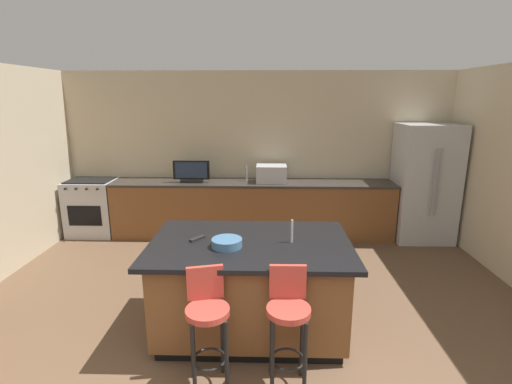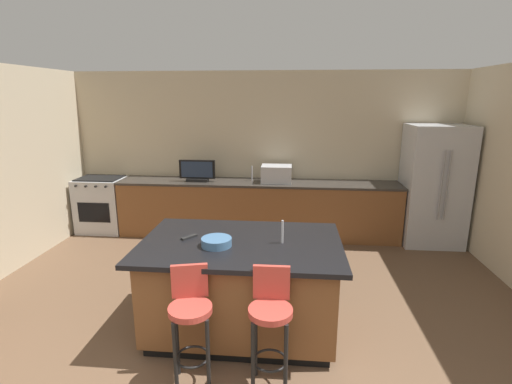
# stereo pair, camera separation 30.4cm
# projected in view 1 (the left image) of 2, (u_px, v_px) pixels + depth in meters

# --- Properties ---
(wall_back) EXTENTS (6.82, 0.12, 2.66)m
(wall_back) POSITION_uv_depth(u_px,v_px,m) (257.00, 153.00, 6.38)
(wall_back) COLOR beige
(wall_back) RESTS_ON ground_plane
(counter_back) EXTENTS (4.54, 0.62, 0.91)m
(counter_back) POSITION_uv_depth(u_px,v_px,m) (253.00, 209.00, 6.23)
(counter_back) COLOR brown
(counter_back) RESTS_ON ground_plane
(kitchen_island) EXTENTS (1.88, 1.23, 0.93)m
(kitchen_island) POSITION_uv_depth(u_px,v_px,m) (250.00, 286.00, 3.66)
(kitchen_island) COLOR black
(kitchen_island) RESTS_ON ground_plane
(refrigerator) EXTENTS (0.88, 0.76, 1.84)m
(refrigerator) POSITION_uv_depth(u_px,v_px,m) (424.00, 183.00, 5.98)
(refrigerator) COLOR #B7BABF
(refrigerator) RESTS_ON ground_plane
(range_oven) EXTENTS (0.76, 0.63, 0.93)m
(range_oven) POSITION_uv_depth(u_px,v_px,m) (93.00, 207.00, 6.30)
(range_oven) COLOR #B7BABF
(range_oven) RESTS_ON ground_plane
(microwave) EXTENTS (0.48, 0.36, 0.27)m
(microwave) POSITION_uv_depth(u_px,v_px,m) (271.00, 174.00, 6.08)
(microwave) COLOR #B7BABF
(microwave) RESTS_ON counter_back
(tv_monitor) EXTENTS (0.58, 0.16, 0.35)m
(tv_monitor) POSITION_uv_depth(u_px,v_px,m) (191.00, 172.00, 6.06)
(tv_monitor) COLOR black
(tv_monitor) RESTS_ON counter_back
(sink_faucet_back) EXTENTS (0.02, 0.02, 0.24)m
(sink_faucet_back) POSITION_uv_depth(u_px,v_px,m) (246.00, 173.00, 6.19)
(sink_faucet_back) COLOR #B2B2B7
(sink_faucet_back) RESTS_ON counter_back
(sink_faucet_island) EXTENTS (0.02, 0.02, 0.22)m
(sink_faucet_island) POSITION_uv_depth(u_px,v_px,m) (292.00, 231.00, 3.51)
(sink_faucet_island) COLOR #B2B2B7
(sink_faucet_island) RESTS_ON kitchen_island
(bar_stool_left) EXTENTS (0.35, 0.37, 0.96)m
(bar_stool_left) POSITION_uv_depth(u_px,v_px,m) (207.00, 319.00, 2.93)
(bar_stool_left) COLOR #B23D33
(bar_stool_left) RESTS_ON ground_plane
(bar_stool_right) EXTENTS (0.34, 0.34, 0.98)m
(bar_stool_right) POSITION_uv_depth(u_px,v_px,m) (288.00, 318.00, 2.93)
(bar_stool_right) COLOR #B23D33
(bar_stool_right) RESTS_ON ground_plane
(fruit_bowl) EXTENTS (0.28, 0.28, 0.08)m
(fruit_bowl) POSITION_uv_depth(u_px,v_px,m) (227.00, 243.00, 3.42)
(fruit_bowl) COLOR #3F668C
(fruit_bowl) RESTS_ON kitchen_island
(tv_remote) EXTENTS (0.14, 0.16, 0.02)m
(tv_remote) POSITION_uv_depth(u_px,v_px,m) (197.00, 238.00, 3.60)
(tv_remote) COLOR black
(tv_remote) RESTS_ON kitchen_island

